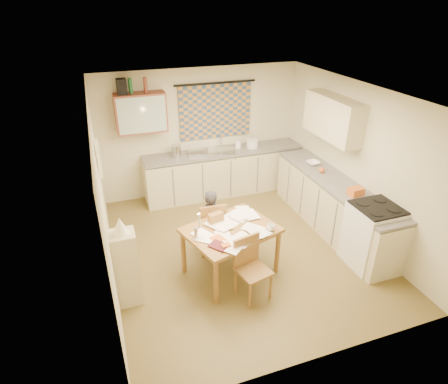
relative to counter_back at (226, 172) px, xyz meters
name	(u,v)px	position (x,y,z in m)	size (l,w,h in m)	color
floor	(241,248)	(-0.42, -1.95, -0.46)	(4.00, 4.50, 0.02)	brown
ceiling	(245,93)	(-0.42, -1.95, 2.06)	(4.00, 4.50, 0.02)	white
wall_back	(201,132)	(-0.42, 0.31, 0.80)	(4.00, 0.02, 2.50)	beige
wall_front	(328,274)	(-0.42, -4.21, 0.80)	(4.00, 0.02, 2.50)	beige
wall_left	(102,200)	(-2.43, -1.95, 0.80)	(0.02, 4.50, 2.50)	beige
wall_right	(357,161)	(1.59, -1.95, 0.80)	(0.02, 4.50, 2.50)	beige
window_blind	(215,112)	(-0.12, 0.27, 1.20)	(1.45, 0.03, 1.05)	navy
curtain_rod	(215,83)	(-0.12, 0.25, 1.75)	(0.04, 0.04, 1.60)	black
wall_cabinet	(141,113)	(-1.57, 0.13, 1.35)	(0.90, 0.34, 0.70)	brown
wall_cabinet_glass	(142,115)	(-1.57, -0.04, 1.35)	(0.84, 0.02, 0.64)	#99B2A5
upper_cabinet_right	(333,118)	(1.41, -1.40, 1.40)	(0.34, 1.30, 0.70)	#BFB589
framed_print	(98,158)	(-2.39, -1.55, 1.25)	(0.04, 0.50, 0.40)	#F2E9CA
print_canvas	(100,157)	(-2.37, -1.55, 1.25)	(0.01, 0.42, 0.32)	beige
counter_back	(226,172)	(0.00, 0.00, 0.00)	(3.30, 0.62, 0.92)	#BFB589
counter_right	(332,206)	(1.28, -1.91, 0.00)	(0.62, 2.95, 0.92)	#BFB589
stove	(372,235)	(1.28, -2.94, 0.04)	(0.64, 0.64, 0.99)	white
sink	(222,153)	(-0.08, 0.00, 0.43)	(0.55, 0.45, 0.10)	silver
tap	(221,141)	(-0.04, 0.18, 0.61)	(0.03, 0.03, 0.28)	silver
dish_rack	(197,153)	(-0.59, 0.00, 0.50)	(0.35, 0.30, 0.06)	silver
kettle	(176,151)	(-1.00, 0.00, 0.59)	(0.18, 0.18, 0.24)	silver
mixing_bowl	(252,144)	(0.57, 0.00, 0.55)	(0.24, 0.24, 0.16)	white
soap_bottle	(238,143)	(0.27, 0.05, 0.57)	(0.11, 0.11, 0.21)	white
bowl	(313,163)	(1.28, -1.17, 0.50)	(0.26, 0.26, 0.06)	white
orange_bag	(356,191)	(1.28, -2.42, 0.53)	(0.22, 0.16, 0.12)	#BF5B1F
fruit_orange	(322,170)	(1.23, -1.54, 0.52)	(0.10, 0.10, 0.10)	#BF5B1F
speaker	(122,87)	(-1.85, 0.13, 1.83)	(0.16, 0.20, 0.26)	black
bottle_green	(130,86)	(-1.70, 0.13, 1.83)	(0.07, 0.07, 0.26)	#195926
bottle_brown	(145,85)	(-1.44, 0.13, 1.83)	(0.07, 0.07, 0.26)	brown
dining_table	(231,250)	(-0.79, -2.44, -0.07)	(1.45, 1.26, 0.75)	brown
chair_far	(211,235)	(-0.90, -1.85, -0.17)	(0.42, 0.42, 0.91)	brown
chair_near	(252,279)	(-0.68, -3.02, -0.18)	(0.47, 0.47, 0.88)	brown
person	(209,222)	(-0.93, -1.87, 0.09)	(0.47, 0.45, 1.09)	black
shelf_stand	(127,268)	(-2.26, -2.57, 0.09)	(0.32, 0.30, 1.08)	#BFB589
lampshade	(120,226)	(-2.26, -2.57, 0.74)	(0.20, 0.20, 0.22)	#F2E9CA
letter_rack	(216,218)	(-0.94, -2.23, 0.38)	(0.22, 0.10, 0.16)	brown
mug	(271,227)	(-0.27, -2.66, 0.34)	(0.12, 0.12, 0.09)	white
magazine	(215,249)	(-1.15, -2.84, 0.31)	(0.29, 0.30, 0.02)	maroon
book	(214,242)	(-1.12, -2.68, 0.31)	(0.23, 0.27, 0.02)	#BF5B1F
orange_box	(226,246)	(-0.99, -2.83, 0.32)	(0.12, 0.08, 0.04)	#BF5B1F
eyeglasses	(254,233)	(-0.53, -2.66, 0.31)	(0.13, 0.04, 0.02)	black
candle_holder	(196,233)	(-1.31, -2.52, 0.39)	(0.06, 0.06, 0.18)	silver
candle	(200,221)	(-1.26, -2.54, 0.59)	(0.02, 0.02, 0.22)	white
candle_flame	(198,214)	(-1.28, -2.57, 0.71)	(0.02, 0.02, 0.02)	#FFCC66
papers	(234,226)	(-0.73, -2.41, 0.31)	(1.09, 1.17, 0.03)	white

